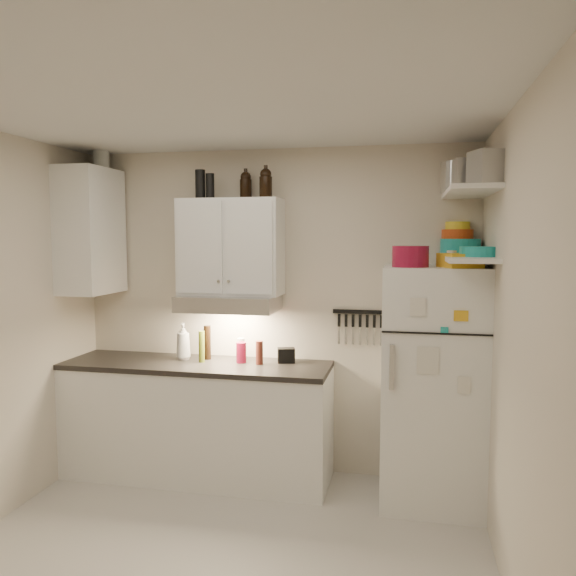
# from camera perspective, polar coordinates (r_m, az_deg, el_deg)

# --- Properties ---
(floor) EXTENTS (3.20, 3.00, 0.02)m
(floor) POSITION_cam_1_polar(r_m,az_deg,el_deg) (3.62, -7.67, -26.72)
(floor) COLOR beige
(floor) RESTS_ON ground
(ceiling) EXTENTS (3.20, 3.00, 0.02)m
(ceiling) POSITION_cam_1_polar(r_m,az_deg,el_deg) (3.16, -8.27, 18.11)
(ceiling) COLOR silver
(ceiling) RESTS_ON ground
(back_wall) EXTENTS (3.20, 0.02, 2.60)m
(back_wall) POSITION_cam_1_polar(r_m,az_deg,el_deg) (4.56, -1.48, -2.40)
(back_wall) COLOR beige
(back_wall) RESTS_ON ground
(right_wall) EXTENTS (0.02, 3.00, 2.60)m
(right_wall) POSITION_cam_1_polar(r_m,az_deg,el_deg) (3.00, 22.54, -6.75)
(right_wall) COLOR beige
(right_wall) RESTS_ON ground
(base_cabinet) EXTENTS (2.10, 0.60, 0.88)m
(base_cabinet) POSITION_cam_1_polar(r_m,az_deg,el_deg) (4.63, -9.20, -13.29)
(base_cabinet) COLOR white
(base_cabinet) RESTS_ON floor
(countertop) EXTENTS (2.10, 0.62, 0.04)m
(countertop) POSITION_cam_1_polar(r_m,az_deg,el_deg) (4.51, -9.28, -7.73)
(countertop) COLOR black
(countertop) RESTS_ON base_cabinet
(upper_cabinet) EXTENTS (0.80, 0.33, 0.75)m
(upper_cabinet) POSITION_cam_1_polar(r_m,az_deg,el_deg) (4.44, -5.80, 4.16)
(upper_cabinet) COLOR white
(upper_cabinet) RESTS_ON back_wall
(side_cabinet) EXTENTS (0.33, 0.55, 1.00)m
(side_cabinet) POSITION_cam_1_polar(r_m,az_deg,el_deg) (4.79, -19.43, 5.46)
(side_cabinet) COLOR white
(side_cabinet) RESTS_ON left_wall
(range_hood) EXTENTS (0.76, 0.46, 0.12)m
(range_hood) POSITION_cam_1_polar(r_m,az_deg,el_deg) (4.40, -6.01, -1.52)
(range_hood) COLOR silver
(range_hood) RESTS_ON back_wall
(fridge) EXTENTS (0.70, 0.68, 1.70)m
(fridge) POSITION_cam_1_polar(r_m,az_deg,el_deg) (4.19, 14.47, -9.52)
(fridge) COLOR white
(fridge) RESTS_ON floor
(shelf_hi) EXTENTS (0.30, 0.95, 0.03)m
(shelf_hi) POSITION_cam_1_polar(r_m,az_deg,el_deg) (3.95, 17.94, 9.27)
(shelf_hi) COLOR white
(shelf_hi) RESTS_ON right_wall
(shelf_lo) EXTENTS (0.30, 0.95, 0.03)m
(shelf_lo) POSITION_cam_1_polar(r_m,az_deg,el_deg) (3.94, 17.76, 2.88)
(shelf_lo) COLOR white
(shelf_lo) RESTS_ON right_wall
(knife_strip) EXTENTS (0.42, 0.02, 0.03)m
(knife_strip) POSITION_cam_1_polar(r_m,az_deg,el_deg) (4.43, 7.30, -2.41)
(knife_strip) COLOR black
(knife_strip) RESTS_ON back_wall
(dutch_oven) EXTENTS (0.33, 0.33, 0.14)m
(dutch_oven) POSITION_cam_1_polar(r_m,az_deg,el_deg) (3.90, 12.32, 3.16)
(dutch_oven) COLOR maroon
(dutch_oven) RESTS_ON fridge
(book_stack) EXTENTS (0.30, 0.33, 0.09)m
(book_stack) POSITION_cam_1_polar(r_m,az_deg,el_deg) (3.91, 17.05, 2.69)
(book_stack) COLOR gold
(book_stack) RESTS_ON fridge
(spice_jar) EXTENTS (0.08, 0.08, 0.11)m
(spice_jar) POSITION_cam_1_polar(r_m,az_deg,el_deg) (4.04, 16.28, 2.90)
(spice_jar) COLOR silver
(spice_jar) RESTS_ON fridge
(stock_pot) EXTENTS (0.40, 0.40, 0.22)m
(stock_pot) POSITION_cam_1_polar(r_m,az_deg,el_deg) (4.24, 17.29, 10.66)
(stock_pot) COLOR silver
(stock_pot) RESTS_ON shelf_hi
(tin_a) EXTENTS (0.20, 0.19, 0.18)m
(tin_a) POSITION_cam_1_polar(r_m,az_deg,el_deg) (3.82, 17.87, 11.01)
(tin_a) COLOR #AAAAAD
(tin_a) RESTS_ON shelf_hi
(tin_b) EXTENTS (0.26, 0.26, 0.20)m
(tin_b) POSITION_cam_1_polar(r_m,az_deg,el_deg) (3.63, 19.79, 11.43)
(tin_b) COLOR #AAAAAD
(tin_b) RESTS_ON shelf_hi
(bowl_teal) EXTENTS (0.29, 0.29, 0.11)m
(bowl_teal) POSITION_cam_1_polar(r_m,az_deg,el_deg) (4.29, 17.10, 4.03)
(bowl_teal) COLOR teal
(bowl_teal) RESTS_ON shelf_lo
(bowl_orange) EXTENTS (0.23, 0.23, 0.07)m
(bowl_orange) POSITION_cam_1_polar(r_m,az_deg,el_deg) (4.37, 16.83, 5.26)
(bowl_orange) COLOR #CE4213
(bowl_orange) RESTS_ON bowl_teal
(bowl_yellow) EXTENTS (0.18, 0.18, 0.06)m
(bowl_yellow) POSITION_cam_1_polar(r_m,az_deg,el_deg) (4.37, 16.85, 6.09)
(bowl_yellow) COLOR yellow
(bowl_yellow) RESTS_ON bowl_orange
(plates) EXTENTS (0.30, 0.30, 0.07)m
(plates) POSITION_cam_1_polar(r_m,az_deg,el_deg) (3.87, 18.97, 3.52)
(plates) COLOR teal
(plates) RESTS_ON shelf_lo
(growler_a) EXTENTS (0.12, 0.12, 0.22)m
(growler_a) POSITION_cam_1_polar(r_m,az_deg,el_deg) (4.50, -4.32, 10.38)
(growler_a) COLOR black
(growler_a) RESTS_ON upper_cabinet
(growler_b) EXTENTS (0.11, 0.11, 0.23)m
(growler_b) POSITION_cam_1_polar(r_m,az_deg,el_deg) (4.35, -2.27, 10.63)
(growler_b) COLOR black
(growler_b) RESTS_ON upper_cabinet
(thermos_a) EXTENTS (0.08, 0.08, 0.19)m
(thermos_a) POSITION_cam_1_polar(r_m,az_deg,el_deg) (4.46, -7.92, 10.21)
(thermos_a) COLOR black
(thermos_a) RESTS_ON upper_cabinet
(thermos_b) EXTENTS (0.10, 0.10, 0.22)m
(thermos_b) POSITION_cam_1_polar(r_m,az_deg,el_deg) (4.49, -8.91, 10.36)
(thermos_b) COLOR black
(thermos_b) RESTS_ON upper_cabinet
(side_jar) EXTENTS (0.16, 0.16, 0.17)m
(side_jar) POSITION_cam_1_polar(r_m,az_deg,el_deg) (4.92, -18.46, 12.32)
(side_jar) COLOR silver
(side_jar) RESTS_ON side_cabinet
(soap_bottle) EXTENTS (0.15, 0.15, 0.33)m
(soap_bottle) POSITION_cam_1_polar(r_m,az_deg,el_deg) (4.61, -10.60, -5.13)
(soap_bottle) COLOR white
(soap_bottle) RESTS_ON countertop
(pepper_mill) EXTENTS (0.06, 0.06, 0.18)m
(pepper_mill) POSITION_cam_1_polar(r_m,az_deg,el_deg) (4.37, -2.93, -6.58)
(pepper_mill) COLOR maroon
(pepper_mill) RESTS_ON countertop
(oil_bottle) EXTENTS (0.05, 0.05, 0.25)m
(oil_bottle) POSITION_cam_1_polar(r_m,az_deg,el_deg) (4.49, -8.77, -5.91)
(oil_bottle) COLOR #596719
(oil_bottle) RESTS_ON countertop
(vinegar_bottle) EXTENTS (0.07, 0.07, 0.27)m
(vinegar_bottle) POSITION_cam_1_polar(r_m,az_deg,el_deg) (4.58, -8.19, -5.49)
(vinegar_bottle) COLOR black
(vinegar_bottle) RESTS_ON countertop
(clear_bottle) EXTENTS (0.08, 0.08, 0.18)m
(clear_bottle) POSITION_cam_1_polar(r_m,az_deg,el_deg) (4.53, -4.81, -6.21)
(clear_bottle) COLOR silver
(clear_bottle) RESTS_ON countertop
(red_jar) EXTENTS (0.11, 0.11, 0.16)m
(red_jar) POSITION_cam_1_polar(r_m,az_deg,el_deg) (4.44, -4.77, -6.55)
(red_jar) COLOR maroon
(red_jar) RESTS_ON countertop
(caddy) EXTENTS (0.15, 0.13, 0.11)m
(caddy) POSITION_cam_1_polar(r_m,az_deg,el_deg) (4.44, -0.19, -6.84)
(caddy) COLOR black
(caddy) RESTS_ON countertop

